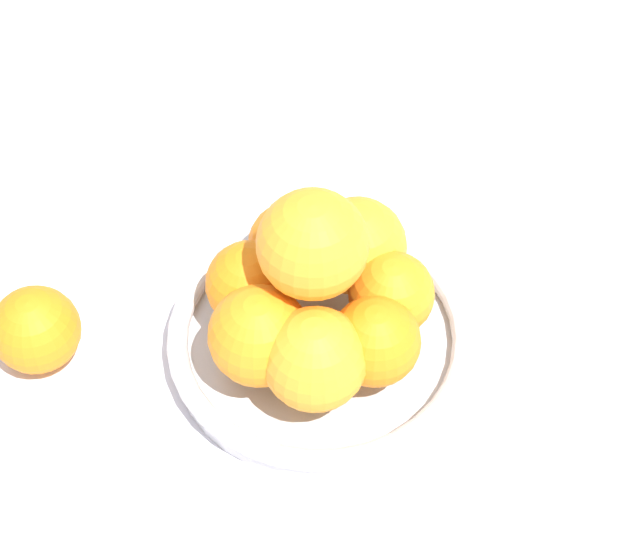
% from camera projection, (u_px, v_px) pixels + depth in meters
% --- Properties ---
extents(ground_plane, '(4.00, 4.00, 0.00)m').
position_uv_depth(ground_plane, '(320.00, 351.00, 0.83)').
color(ground_plane, silver).
extents(fruit_bowl, '(0.23, 0.23, 0.03)m').
position_uv_depth(fruit_bowl, '(320.00, 339.00, 0.82)').
color(fruit_bowl, silver).
rests_on(fruit_bowl, ground_plane).
extents(orange_pile, '(0.17, 0.18, 0.14)m').
position_uv_depth(orange_pile, '(317.00, 289.00, 0.77)').
color(orange_pile, orange).
rests_on(orange_pile, fruit_bowl).
extents(stray_orange, '(0.07, 0.07, 0.07)m').
position_uv_depth(stray_orange, '(36.00, 330.00, 0.80)').
color(stray_orange, orange).
rests_on(stray_orange, ground_plane).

